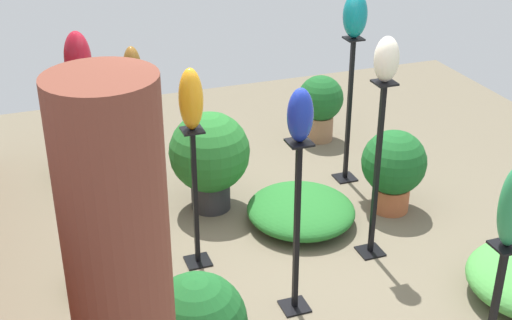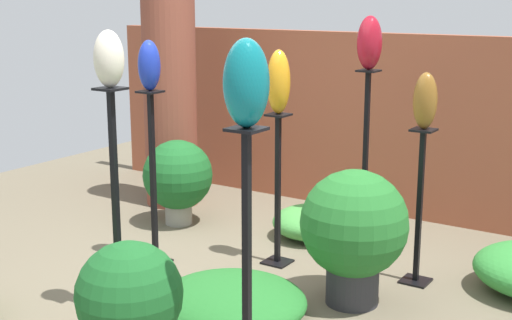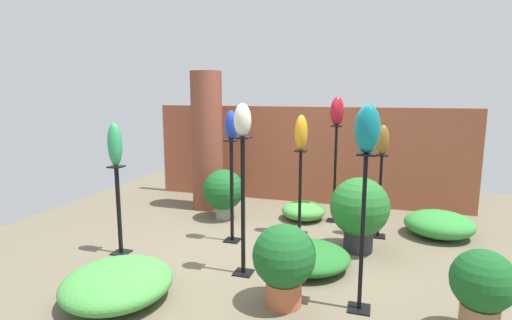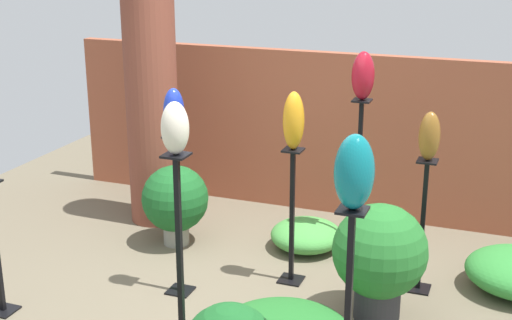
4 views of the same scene
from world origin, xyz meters
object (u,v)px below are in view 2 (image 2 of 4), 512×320
pedestal_ruby (365,167)px  brick_pillar (170,89)px  pedestal_teal (247,282)px  art_vase_teal (246,83)px  pedestal_amber (278,196)px  art_vase_ivory (109,59)px  art_vase_amber (279,82)px  art_vase_ruby (370,43)px  pedestal_ivory (116,215)px  potted_plant_mid_right (130,302)px  pedestal_bronze (419,214)px  art_vase_bronze (425,101)px  potted_plant_walkway_edge (178,176)px  pedestal_cobalt (153,186)px  potted_plant_front_left (354,228)px  art_vase_cobalt (149,65)px

pedestal_ruby → brick_pillar: bearing=177.0°
pedestal_teal → art_vase_teal: size_ratio=3.46×
pedestal_amber → art_vase_teal: art_vase_teal is taller
art_vase_ivory → art_vase_amber: 1.45m
pedestal_amber → art_vase_ruby: bearing=61.8°
pedestal_ivory → potted_plant_mid_right: 0.80m
pedestal_amber → pedestal_ivory: bearing=-104.1°
pedestal_bronze → pedestal_ivory: bearing=-130.8°
pedestal_bronze → potted_plant_mid_right: size_ratio=1.47×
art_vase_bronze → art_vase_teal: (-0.14, -1.99, 0.31)m
pedestal_ruby → art_vase_ivory: (-0.74, -2.11, 0.99)m
art_vase_ruby → potted_plant_walkway_edge: bearing=-167.1°
pedestal_cobalt → art_vase_ruby: bearing=46.1°
pedestal_amber → art_vase_amber: bearing=0.0°
brick_pillar → art_vase_ivory: bearing=-57.7°
potted_plant_front_left → pedestal_bronze: bearing=68.2°
art_vase_cobalt → potted_plant_front_left: size_ratio=0.40×
art_vase_cobalt → art_vase_teal: art_vase_teal is taller
pedestal_cobalt → potted_plant_walkway_edge: bearing=118.6°
pedestal_amber → potted_plant_mid_right: bearing=-83.3°
pedestal_ruby → pedestal_teal: (0.51, -2.49, -0.01)m
art_vase_teal → pedestal_bronze: bearing=85.9°
pedestal_cobalt → pedestal_ruby: 1.72m
pedestal_amber → potted_plant_walkway_edge: size_ratio=1.52×
art_vase_bronze → pedestal_ivory: bearing=-130.8°
art_vase_cobalt → art_vase_ruby: 1.72m
pedestal_teal → potted_plant_walkway_edge: bearing=135.8°
pedestal_cobalt → pedestal_bronze: pedestal_cobalt is taller
pedestal_ruby → potted_plant_front_left: (0.42, -1.08, -0.15)m
potted_plant_mid_right → art_vase_ivory: bearing=138.5°
art_vase_bronze → potted_plant_walkway_edge: bearing=177.1°
pedestal_teal → art_vase_ivory: 1.65m
pedestal_bronze → art_vase_teal: bearing=-94.1°
pedestal_ruby → art_vase_ruby: 1.00m
pedestal_cobalt → pedestal_ruby: pedestal_ruby is taller
art_vase_ivory → potted_plant_mid_right: size_ratio=0.45×
art_vase_amber → potted_plant_walkway_edge: art_vase_amber is taller
art_vase_cobalt → potted_plant_mid_right: size_ratio=0.48×
art_vase_cobalt → art_vase_amber: size_ratio=0.78×
pedestal_cobalt → art_vase_bronze: (1.84, 0.74, 0.71)m
pedestal_bronze → pedestal_ruby: bearing=142.8°
art_vase_bronze → art_vase_amber: bearing=-167.6°
pedestal_teal → potted_plant_front_left: bearing=93.6°
art_vase_teal → art_vase_ivory: bearing=163.0°
art_vase_amber → art_vase_ruby: bearing=61.8°
pedestal_amber → art_vase_amber: (0.00, 0.00, 0.88)m
art_vase_cobalt → potted_plant_front_left: bearing=5.7°
pedestal_ivory → art_vase_amber: size_ratio=3.15×
pedestal_bronze → art_vase_ruby: 1.42m
pedestal_ruby → art_vase_bronze: size_ratio=3.73×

